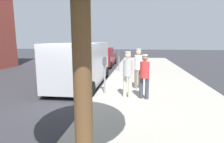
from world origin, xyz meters
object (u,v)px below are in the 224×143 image
Objects in this scene: parking_meter_far at (119,56)px; parked_sedan_ahead at (103,58)px; pedestrian_in_red at (144,74)px; pedestrian_in_gray at (128,71)px; parking_meter_near at (105,68)px; pedestrian_in_white at (138,66)px; parked_van at (82,63)px.

parking_meter_far reaches higher than parked_sedan_ahead.
pedestrian_in_red is 0.94× the size of pedestrian_in_gray.
parked_sedan_ahead is at bearing 117.11° from parking_meter_far.
parking_meter_far is 6.18m from pedestrian_in_gray.
pedestrian_in_red is (1.56, -6.18, -0.10)m from parking_meter_far.
parking_meter_far is at bearing 90.00° from parking_meter_near.
parking_meter_near and parking_meter_far have the same top height.
parking_meter_far is 0.93× the size of pedestrian_in_red.
parking_meter_near is at bearing 161.94° from pedestrian_in_red.
pedestrian_in_gray is at bearing 173.01° from pedestrian_in_red.
pedestrian_in_white reaches higher than parked_sedan_ahead.
pedestrian_in_gray is 0.33× the size of parked_van.
parked_van is at bearing -88.10° from parked_sedan_ahead.
pedestrian_in_red is at bearing -36.60° from parked_van.
parked_van is at bearing 138.09° from pedestrian_in_gray.
parked_sedan_ahead is (-1.74, 3.40, -0.43)m from parking_meter_far.
pedestrian_in_gray is at bearing -81.18° from parking_meter_far.
pedestrian_in_red is at bearing -75.84° from parking_meter_far.
pedestrian_in_white is at bearing -69.13° from parked_sedan_ahead.
parking_meter_far is 0.29× the size of parked_van.
parking_meter_far is at bearing 105.96° from pedestrian_in_white.
parked_van reaches higher than parking_meter_near.
parking_meter_far is (0.00, 5.67, 0.00)m from parking_meter_near.
pedestrian_in_red is 0.62m from pedestrian_in_gray.
pedestrian_in_white is at bearing 36.85° from parking_meter_near.
parking_meter_far is at bearing 104.16° from pedestrian_in_red.
parked_van is at bearing -111.00° from parking_meter_far.
pedestrian_in_red reaches higher than parked_sedan_ahead.
parking_meter_far is at bearing 69.00° from parked_van.
pedestrian_in_gray reaches higher than parking_meter_far.
pedestrian_in_white is (1.34, -4.67, -0.01)m from parking_meter_far.
pedestrian_in_red is at bearing -70.99° from parked_sedan_ahead.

